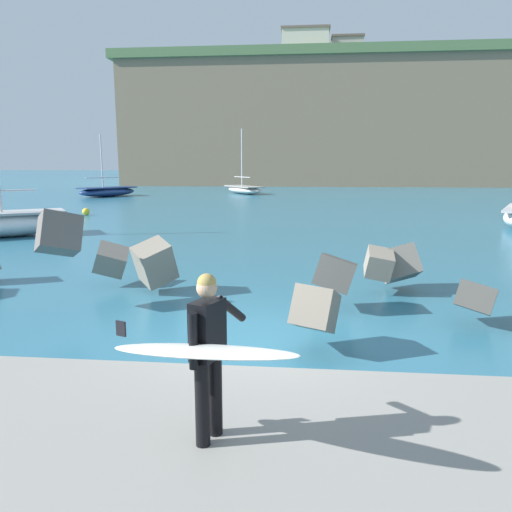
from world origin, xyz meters
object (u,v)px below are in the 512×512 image
boat_mid_left (107,191)px  station_building_east (346,70)px  surfer_with_board (205,349)px  station_building_west (305,47)px  boat_near_centre (11,223)px  boat_near_left (244,189)px  mooring_buoy_inner (86,212)px  station_building_central (346,54)px

boat_mid_left → station_building_east: bearing=64.0°
surfer_with_board → station_building_west: (0.47, 72.60, 18.57)m
boat_mid_left → station_building_west: station_building_west is taller
boat_near_centre → boat_near_left: bearing=78.5°
mooring_buoy_inner → boat_near_centre: bearing=-86.0°
station_building_central → station_building_west: bearing=-138.9°
surfer_with_board → station_building_east: size_ratio=0.27×
boat_near_left → station_building_west: 33.66m
mooring_buoy_inner → station_building_east: 73.97m
boat_near_left → mooring_buoy_inner: 23.00m
boat_near_centre → station_building_central: bearing=73.8°
station_building_west → station_building_east: bearing=69.2°
station_building_west → mooring_buoy_inner: bearing=-104.5°
station_building_central → boat_near_centre: bearing=-106.2°
mooring_buoy_inner → station_building_east: size_ratio=0.06×
boat_near_left → boat_mid_left: size_ratio=1.11×
boat_near_centre → station_building_east: 81.69m
mooring_buoy_inner → station_building_east: bearing=73.7°
station_building_central → station_building_east: size_ratio=1.03×
boat_near_left → mooring_buoy_inner: (-6.77, -21.98, -0.23)m
station_building_central → surfer_with_board: bearing=-95.0°
boat_mid_left → station_building_central: bearing=57.4°
surfer_with_board → station_building_central: size_ratio=0.26×
surfer_with_board → boat_mid_left: bearing=113.6°
surfer_with_board → station_building_west: bearing=89.6°
station_building_central → mooring_buoy_inner: bearing=-109.2°
surfer_with_board → boat_near_centre: bearing=127.1°
mooring_buoy_inner → station_building_central: (18.89, 54.36, 19.60)m
surfer_with_board → station_building_east: (7.88, 92.15, 18.71)m
surfer_with_board → boat_mid_left: size_ratio=0.35×
station_building_west → station_building_east: station_building_east is taller
surfer_with_board → boat_near_centre: (-11.53, 15.22, -0.70)m
surfer_with_board → station_building_central: 80.56m
mooring_buoy_inner → boat_mid_left: bearing=108.2°
boat_near_centre → station_building_west: bearing=78.2°
boat_near_left → boat_near_centre: size_ratio=1.07×
station_building_west → station_building_central: size_ratio=0.90×
boat_near_left → mooring_buoy_inner: boat_near_left is taller
boat_mid_left → mooring_buoy_inner: bearing=-71.8°
boat_mid_left → boat_near_left: bearing=24.7°
boat_mid_left → mooring_buoy_inner: (5.37, -16.38, -0.26)m
mooring_buoy_inner → station_building_west: size_ratio=0.06×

